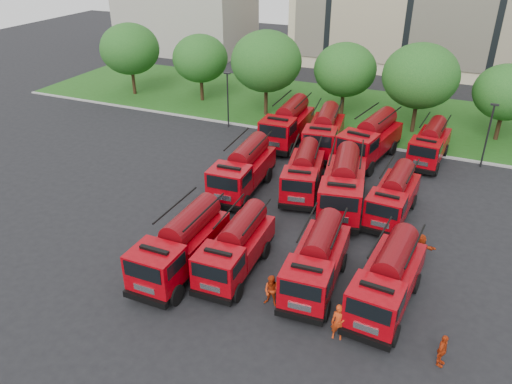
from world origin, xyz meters
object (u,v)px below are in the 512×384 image
at_px(fire_truck_1, 236,247).
at_px(fire_truck_4, 243,169).
at_px(fire_truck_2, 317,261).
at_px(fire_truck_10, 370,139).
at_px(firefighter_0, 337,338).
at_px(firefighter_2, 439,364).
at_px(fire_truck_0, 181,245).
at_px(fire_truck_3, 388,279).
at_px(fire_truck_6, 343,185).
at_px(fire_truck_7, 393,196).
at_px(firefighter_3, 376,269).
at_px(fire_truck_9, 324,132).
at_px(firefighter_1, 272,305).
at_px(fire_truck_5, 303,172).
at_px(fire_truck_11, 430,144).
at_px(firefighter_4, 217,218).
at_px(firefighter_5, 418,262).
at_px(fire_truck_8, 288,123).

relative_size(fire_truck_1, fire_truck_4, 0.89).
height_order(fire_truck_2, fire_truck_10, fire_truck_10).
height_order(fire_truck_4, firefighter_0, fire_truck_4).
bearing_deg(firefighter_2, fire_truck_4, 68.44).
bearing_deg(fire_truck_0, fire_truck_3, 8.46).
distance_m(fire_truck_4, fire_truck_6, 7.06).
relative_size(fire_truck_1, fire_truck_6, 0.83).
height_order(fire_truck_7, fire_truck_10, fire_truck_10).
xyz_separation_m(fire_truck_3, firefighter_3, (-0.95, 2.72, -1.56)).
bearing_deg(fire_truck_10, firefighter_3, -65.40).
distance_m(fire_truck_9, firefighter_3, 16.40).
bearing_deg(firefighter_2, fire_truck_0, 100.11).
relative_size(firefighter_1, firefighter_2, 1.07).
height_order(fire_truck_5, firefighter_1, fire_truck_5).
height_order(fire_truck_9, fire_truck_11, fire_truck_9).
bearing_deg(firefighter_3, fire_truck_1, 1.27).
bearing_deg(fire_truck_11, fire_truck_4, -133.15).
bearing_deg(fire_truck_11, fire_truck_3, -85.09).
distance_m(fire_truck_4, fire_truck_5, 4.21).
relative_size(fire_truck_4, firefighter_4, 4.75).
bearing_deg(firefighter_4, fire_truck_7, -121.91).
height_order(fire_truck_5, firefighter_0, fire_truck_5).
height_order(fire_truck_10, firefighter_0, fire_truck_10).
height_order(fire_truck_0, fire_truck_10, fire_truck_10).
distance_m(fire_truck_10, firefighter_3, 14.88).
distance_m(fire_truck_4, firefighter_1, 12.41).
xyz_separation_m(fire_truck_0, fire_truck_9, (2.30, 18.77, 0.06)).
xyz_separation_m(fire_truck_0, fire_truck_4, (-0.86, 9.73, 0.04)).
height_order(fire_truck_0, firefighter_5, fire_truck_0).
xyz_separation_m(fire_truck_2, fire_truck_8, (-8.15, 17.66, 0.21)).
bearing_deg(fire_truck_6, firefighter_1, -103.61).
xyz_separation_m(fire_truck_0, firefighter_5, (11.74, 5.86, -1.63)).
height_order(firefighter_0, firefighter_3, firefighter_0).
xyz_separation_m(fire_truck_2, fire_truck_7, (2.37, 8.68, -0.05)).
distance_m(firefighter_1, firefighter_2, 8.07).
bearing_deg(fire_truck_11, fire_truck_2, -96.19).
bearing_deg(fire_truck_9, firefighter_1, -88.35).
distance_m(fire_truck_2, firefighter_1, 3.22).
bearing_deg(fire_truck_6, firefighter_0, -86.12).
bearing_deg(fire_truck_7, fire_truck_2, -102.02).
distance_m(fire_truck_2, fire_truck_7, 9.00).
bearing_deg(fire_truck_6, fire_truck_9, 103.96).
bearing_deg(fire_truck_1, fire_truck_0, -158.82).
xyz_separation_m(fire_truck_3, firefighter_4, (-11.45, 4.02, -1.56)).
xyz_separation_m(fire_truck_0, fire_truck_7, (9.42, 10.32, -0.15)).
xyz_separation_m(fire_truck_0, firefighter_2, (13.60, -1.42, -1.63)).
bearing_deg(firefighter_2, firefighter_5, 30.40).
relative_size(fire_truck_4, fire_truck_6, 0.93).
xyz_separation_m(fire_truck_11, firefighter_3, (-0.83, -15.87, -1.50)).
height_order(fire_truck_0, firefighter_4, fire_truck_0).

